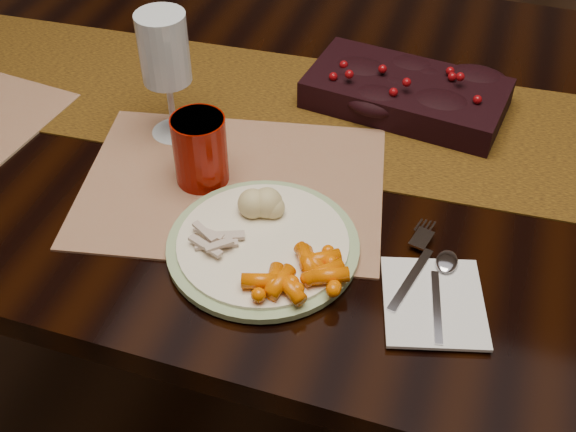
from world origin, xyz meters
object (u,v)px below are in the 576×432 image
(dining_table, at_px, (343,284))
(red_cup, at_px, (200,150))
(placemat_main, at_px, (233,185))
(wine_glass, at_px, (168,78))
(mashed_potatoes, at_px, (270,202))
(dinner_plate, at_px, (263,244))
(napkin, at_px, (434,302))
(centerpiece, at_px, (406,89))
(baby_carrots, at_px, (297,267))
(turkey_shreds, at_px, (215,240))

(dining_table, height_order, red_cup, red_cup)
(placemat_main, relative_size, wine_glass, 2.11)
(placemat_main, distance_m, mashed_potatoes, 0.11)
(dinner_plate, xyz_separation_m, napkin, (0.22, -0.02, -0.00))
(centerpiece, relative_size, wine_glass, 1.54)
(napkin, height_order, wine_glass, wine_glass)
(dining_table, height_order, placemat_main, placemat_main)
(dining_table, relative_size, red_cup, 17.53)
(baby_carrots, height_order, wine_glass, wine_glass)
(placemat_main, bearing_deg, mashed_potatoes, -49.02)
(mashed_potatoes, bearing_deg, red_cup, 154.43)
(napkin, distance_m, red_cup, 0.38)
(dining_table, distance_m, baby_carrots, 0.53)
(dining_table, relative_size, dinner_plate, 7.26)
(baby_carrots, bearing_deg, centerpiece, 83.00)
(napkin, xyz_separation_m, wine_glass, (-0.44, 0.22, 0.09))
(red_cup, bearing_deg, placemat_main, 1.90)
(placemat_main, height_order, red_cup, red_cup)
(centerpiece, distance_m, wine_glass, 0.38)
(baby_carrots, distance_m, napkin, 0.17)
(centerpiece, xyz_separation_m, turkey_shreds, (-0.16, -0.40, -0.01))
(napkin, bearing_deg, wine_glass, 138.26)
(baby_carrots, distance_m, turkey_shreds, 0.11)
(turkey_shreds, bearing_deg, centerpiece, 67.76)
(placemat_main, bearing_deg, napkin, -34.08)
(baby_carrots, bearing_deg, napkin, 5.56)
(placemat_main, distance_m, wine_glass, 0.19)
(turkey_shreds, bearing_deg, dining_table, 72.86)
(placemat_main, bearing_deg, dinner_plate, -63.21)
(placemat_main, xyz_separation_m, turkey_shreds, (0.03, -0.13, 0.03))
(red_cup, bearing_deg, baby_carrots, -37.75)
(centerpiece, xyz_separation_m, napkin, (0.11, -0.40, -0.03))
(dining_table, xyz_separation_m, dinner_plate, (-0.05, -0.30, 0.39))
(placemat_main, distance_m, turkey_shreds, 0.14)
(turkey_shreds, relative_size, napkin, 0.52)
(baby_carrots, xyz_separation_m, wine_glass, (-0.27, 0.23, 0.07))
(mashed_potatoes, xyz_separation_m, red_cup, (-0.12, 0.06, 0.01))
(baby_carrots, relative_size, red_cup, 1.00)
(centerpiece, bearing_deg, baby_carrots, -97.00)
(baby_carrots, height_order, turkey_shreds, baby_carrots)
(baby_carrots, distance_m, red_cup, 0.24)
(baby_carrots, relative_size, mashed_potatoes, 1.20)
(dinner_plate, height_order, red_cup, red_cup)
(placemat_main, relative_size, dinner_plate, 1.70)
(placemat_main, relative_size, napkin, 3.06)
(baby_carrots, xyz_separation_m, mashed_potatoes, (-0.06, 0.09, 0.01))
(baby_carrots, xyz_separation_m, turkey_shreds, (-0.11, 0.01, -0.00))
(baby_carrots, bearing_deg, wine_glass, 139.24)
(dinner_plate, bearing_deg, dining_table, 81.21)
(dinner_plate, height_order, baby_carrots, baby_carrots)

